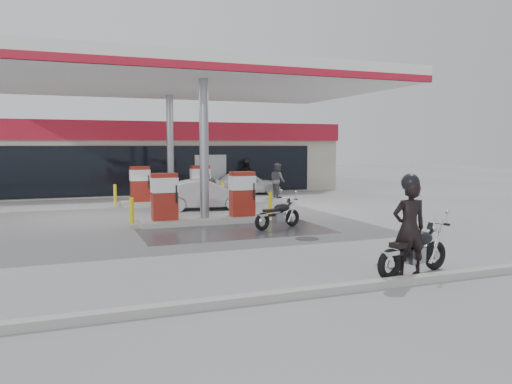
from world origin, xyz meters
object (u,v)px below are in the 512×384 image
pump_island_far (171,189)px  sedan_white (246,183)px  main_motorcycle (414,252)px  parked_car_right (307,179)px  attendant (278,180)px  pump_island_near (205,203)px  hatchback_silver (205,195)px  biker_main (409,228)px  parked_motorcycle (278,215)px  biker_walking (246,177)px

pump_island_far → sedan_white: size_ratio=1.34×
main_motorcycle → parked_car_right: bearing=55.5°
attendant → pump_island_near: bearing=135.4°
hatchback_silver → parked_car_right: (9.03, 8.40, -0.05)m
pump_island_near → main_motorcycle: pump_island_near is taller
biker_main → sedan_white: size_ratio=0.52×
pump_island_near → biker_main: (2.10, -8.47, 0.29)m
main_motorcycle → parked_motorcycle: main_motorcycle is taller
main_motorcycle → parked_motorcycle: (-0.32, 6.45, -0.05)m
attendant → biker_walking: 2.89m
main_motorcycle → pump_island_near: bearing=91.4°
main_motorcycle → hatchback_silver: size_ratio=0.55×
main_motorcycle → hatchback_silver: 12.10m
attendant → sedan_white: bearing=18.9°
attendant → biker_walking: bearing=9.6°
main_motorcycle → parked_car_right: parked_car_right is taller
main_motorcycle → hatchback_silver: hatchback_silver is taller
sedan_white → attendant: 2.42m
pump_island_far → sedan_white: 5.80m
pump_island_far → parked_car_right: (10.00, 6.00, -0.13)m
main_motorcycle → hatchback_silver: bearing=82.5°
biker_main → parked_motorcycle: bearing=-79.9°
pump_island_far → attendant: bearing=9.8°
attendant → hatchback_silver: 5.92m
attendant → hatchback_silver: bearing=120.2°
pump_island_near → pump_island_far: size_ratio=1.00×
sedan_white → biker_walking: bearing=-16.5°
biker_main → biker_walking: size_ratio=1.08×
main_motorcycle → parked_motorcycle: 6.45m
biker_walking → parked_motorcycle: bearing=-110.9°
pump_island_near → hatchback_silver: (0.97, 3.60, -0.08)m
main_motorcycle → parked_car_right: size_ratio=0.50×
biker_walking → sedan_white: bearing=-118.2°
pump_island_near → main_motorcycle: size_ratio=2.44×
main_motorcycle → sedan_white: (2.55, 17.62, 0.17)m
pump_island_far → biker_walking: bearing=36.8°
sedan_white → hatchback_silver: sedan_white is taller
biker_walking → hatchback_silver: bearing=-129.6°
main_motorcycle → parked_car_right: (7.71, 20.42, 0.10)m
pump_island_near → pump_island_far: same height
sedan_white → parked_car_right: 5.87m
sedan_white → biker_walking: 0.70m
pump_island_near → parked_motorcycle: 2.80m
biker_main → sedan_white: bearing=-89.9°
sedan_white → biker_walking: biker_walking is taller
main_motorcycle → biker_walking: (2.79, 18.22, 0.44)m
parked_motorcycle → attendant: bearing=48.6°
hatchback_silver → parked_car_right: bearing=-39.7°
hatchback_silver → parked_car_right: size_ratio=0.92×
pump_island_near → main_motorcycle: 8.73m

